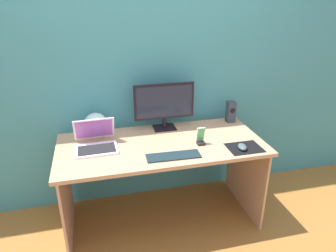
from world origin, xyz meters
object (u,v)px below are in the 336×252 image
at_px(mouse, 242,147).
at_px(speaker_right, 231,112).
at_px(monitor, 164,104).
at_px(laptop, 96,142).
at_px(keyboard_external, 173,156).
at_px(phone_in_dock, 201,138).
at_px(fishbowl, 96,124).

bearing_deg(mouse, speaker_right, 85.98).
relative_size(monitor, speaker_right, 2.67).
distance_m(laptop, keyboard_external, 0.58).
relative_size(monitor, mouse, 4.97).
xyz_separation_m(laptop, keyboard_external, (0.52, -0.27, -0.04)).
relative_size(keyboard_external, mouse, 3.80).
relative_size(monitor, phone_in_dock, 3.60).
xyz_separation_m(monitor, keyboard_external, (-0.05, -0.49, -0.21)).
xyz_separation_m(keyboard_external, mouse, (0.51, -0.02, 0.02)).
xyz_separation_m(speaker_right, phone_in_dock, (-0.40, -0.35, -0.05)).
xyz_separation_m(monitor, phone_in_dock, (0.20, -0.35, -0.17)).
xyz_separation_m(speaker_right, mouse, (-0.13, -0.51, -0.07)).
bearing_deg(speaker_right, laptop, -169.08).
bearing_deg(monitor, mouse, -47.38).
bearing_deg(keyboard_external, fishbowl, 137.57).
bearing_deg(monitor, fishbowl, 179.15).
bearing_deg(mouse, laptop, 175.34).
bearing_deg(fishbowl, keyboard_external, -44.38).
bearing_deg(phone_in_dock, monitor, 119.56).
height_order(monitor, keyboard_external, monitor).
bearing_deg(speaker_right, phone_in_dock, -138.50).
distance_m(keyboard_external, phone_in_dock, 0.29).
height_order(speaker_right, phone_in_dock, speaker_right).
height_order(laptop, keyboard_external, laptop).
xyz_separation_m(speaker_right, keyboard_external, (-0.65, -0.49, -0.09)).
bearing_deg(speaker_right, mouse, -104.74).
relative_size(speaker_right, phone_in_dock, 1.35).
bearing_deg(mouse, phone_in_dock, 160.47).
bearing_deg(keyboard_external, laptop, 154.61).
bearing_deg(laptop, phone_in_dock, -9.55).
bearing_deg(laptop, monitor, 21.22).
distance_m(monitor, laptop, 0.63).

